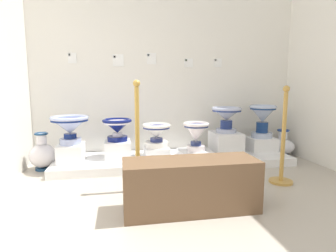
{
  "coord_description": "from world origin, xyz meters",
  "views": [
    {
      "loc": [
        1.07,
        -1.2,
        0.95
      ],
      "look_at": [
        1.66,
        2.05,
        0.48
      ],
      "focal_mm": 29.37,
      "sensor_mm": 36.0,
      "label": 1
    }
  ],
  "objects": [
    {
      "name": "antique_toilet_leftmost",
      "position": [
        1.99,
        1.97,
        0.39
      ],
      "size": [
        0.32,
        0.32,
        0.35
      ],
      "color": "white",
      "rests_on": "plinth_block_leftmost"
    },
    {
      "name": "decorative_vase_companion",
      "position": [
        3.28,
        2.16,
        0.15
      ],
      "size": [
        0.32,
        0.32,
        0.37
      ],
      "color": "navy",
      "rests_on": "ground_plane"
    },
    {
      "name": "display_platform",
      "position": [
        1.74,
        2.05,
        0.05
      ],
      "size": [
        2.85,
        0.76,
        0.1
      ],
      "primitive_type": "cube",
      "color": "white",
      "rests_on": "ground_plane"
    },
    {
      "name": "info_placard_fourth",
      "position": [
        2.01,
        2.44,
        1.26
      ],
      "size": [
        0.12,
        0.01,
        0.11
      ],
      "color": "white"
    },
    {
      "name": "plinth_block_broad_patterned",
      "position": [
        1.05,
        2.13,
        0.2
      ],
      "size": [
        0.31,
        0.32,
        0.2
      ],
      "primitive_type": "cube",
      "color": "white",
      "rests_on": "display_platform"
    },
    {
      "name": "wall_back",
      "position": [
        1.74,
        2.48,
        1.49
      ],
      "size": [
        3.68,
        0.06,
        2.99
      ],
      "primitive_type": "cube",
      "color": "white",
      "rests_on": "ground_plane"
    },
    {
      "name": "plinth_block_slender_white",
      "position": [
        2.95,
        2.14,
        0.19
      ],
      "size": [
        0.35,
        0.3,
        0.18
      ],
      "primitive_type": "cube",
      "color": "white",
      "rests_on": "display_platform"
    },
    {
      "name": "ground_plane",
      "position": [
        1.74,
        0.63,
        -0.01
      ],
      "size": [
        5.48,
        5.25,
        0.02
      ],
      "primitive_type": "cube",
      "color": "#B2A899"
    },
    {
      "name": "antique_toilet_slender_white",
      "position": [
        2.95,
        2.14,
        0.56
      ],
      "size": [
        0.35,
        0.35,
        0.43
      ],
      "color": "#AFBDDB",
      "rests_on": "plinth_block_slender_white"
    },
    {
      "name": "stanchion_post_near_right",
      "position": [
        2.65,
        1.2,
        0.31
      ],
      "size": [
        0.23,
        0.23,
        0.96
      ],
      "color": "#BC8D40",
      "rests_on": "ground_plane"
    },
    {
      "name": "antique_toilet_broad_patterned",
      "position": [
        1.05,
        2.13,
        0.47
      ],
      "size": [
        0.35,
        0.35,
        0.27
      ],
      "color": "navy",
      "rests_on": "plinth_block_broad_patterned"
    },
    {
      "name": "info_placard_first",
      "position": [
        0.52,
        2.44,
        1.3
      ],
      "size": [
        0.1,
        0.01,
        0.13
      ],
      "color": "white"
    },
    {
      "name": "info_placard_fifth",
      "position": [
        2.42,
        2.44,
        1.27
      ],
      "size": [
        0.11,
        0.01,
        0.11
      ],
      "color": "white"
    },
    {
      "name": "info_placard_third",
      "position": [
        1.51,
        2.44,
        1.31
      ],
      "size": [
        0.12,
        0.01,
        0.14
      ],
      "color": "white"
    },
    {
      "name": "plinth_block_leftmost",
      "position": [
        1.99,
        1.97,
        0.13
      ],
      "size": [
        0.39,
        0.4,
        0.07
      ],
      "primitive_type": "cube",
      "color": "white",
      "rests_on": "display_platform"
    },
    {
      "name": "plinth_block_rightmost",
      "position": [
        1.52,
        2.1,
        0.15
      ],
      "size": [
        0.3,
        0.33,
        0.11
      ],
      "primitive_type": "cube",
      "color": "white",
      "rests_on": "display_platform"
    },
    {
      "name": "decorative_vase_spare",
      "position": [
        0.2,
        2.08,
        0.18
      ],
      "size": [
        0.29,
        0.29,
        0.43
      ],
      "color": "navy",
      "rests_on": "ground_plane"
    },
    {
      "name": "antique_toilet_tall_cobalt",
      "position": [
        2.43,
        2.1,
        0.59
      ],
      "size": [
        0.38,
        0.38,
        0.33
      ],
      "color": "#B2BAD7",
      "rests_on": "plinth_block_tall_cobalt"
    },
    {
      "name": "stanchion_post_near_left",
      "position": [
        1.23,
        1.22,
        0.32
      ],
      "size": [
        0.24,
        0.24,
        1.01
      ],
      "color": "gold",
      "rests_on": "ground_plane"
    },
    {
      "name": "antique_toilet_rightmost",
      "position": [
        1.52,
        2.1,
        0.39
      ],
      "size": [
        0.35,
        0.35,
        0.29
      ],
      "color": "white",
      "rests_on": "plinth_block_rightmost"
    },
    {
      "name": "plinth_block_tall_cobalt",
      "position": [
        2.43,
        2.1,
        0.23
      ],
      "size": [
        0.35,
        0.4,
        0.27
      ],
      "primitive_type": "cube",
      "color": "white",
      "rests_on": "display_platform"
    },
    {
      "name": "plinth_block_squat_floral",
      "position": [
        0.53,
        2.01,
        0.2
      ],
      "size": [
        0.28,
        0.33,
        0.2
      ],
      "primitive_type": "cube",
      "color": "white",
      "rests_on": "display_platform"
    },
    {
      "name": "info_placard_second",
      "position": [
        1.08,
        2.44,
        1.28
      ],
      "size": [
        0.14,
        0.01,
        0.15
      ],
      "color": "white"
    },
    {
      "name": "museum_bench",
      "position": [
        1.6,
        0.77,
        0.2
      ],
      "size": [
        1.03,
        0.36,
        0.4
      ],
      "primitive_type": "cube",
      "color": "brown",
      "rests_on": "ground_plane"
    },
    {
      "name": "antique_toilet_squat_floral",
      "position": [
        0.53,
        2.01,
        0.52
      ],
      "size": [
        0.42,
        0.42,
        0.32
      ],
      "color": "#A8B4DF",
      "rests_on": "plinth_block_squat_floral"
    }
  ]
}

